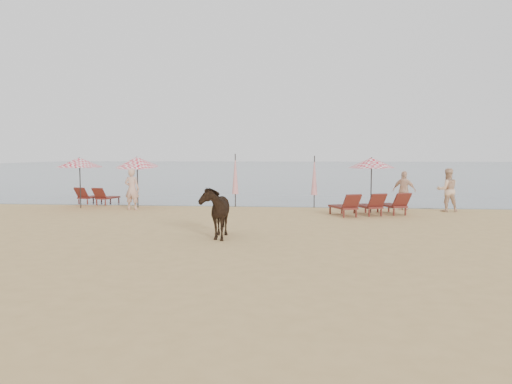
% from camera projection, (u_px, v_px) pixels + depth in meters
% --- Properties ---
extents(ground, '(120.00, 120.00, 0.00)m').
position_uv_depth(ground, '(237.00, 245.00, 13.92)').
color(ground, tan).
rests_on(ground, ground).
extents(sea, '(160.00, 140.00, 0.06)m').
position_uv_depth(sea, '(297.00, 167.00, 93.25)').
color(sea, '#51606B').
rests_on(sea, ground).
extents(lounger_cluster_left, '(1.94, 1.89, 0.59)m').
position_uv_depth(lounger_cluster_left, '(96.00, 196.00, 25.06)').
color(lounger_cluster_left, '#5E2516').
rests_on(lounger_cluster_left, ground).
extents(lounger_cluster_right, '(3.36, 2.71, 0.64)m').
position_uv_depth(lounger_cluster_right, '(370.00, 205.00, 20.53)').
color(lounger_cluster_right, '#5E2516').
rests_on(lounger_cluster_right, ground).
extents(umbrella_open_left_a, '(2.09, 2.09, 2.38)m').
position_uv_depth(umbrella_open_left_a, '(80.00, 162.00, 23.14)').
color(umbrella_open_left_a, black).
rests_on(umbrella_open_left_a, ground).
extents(umbrella_open_left_b, '(1.96, 2.00, 2.50)m').
position_uv_depth(umbrella_open_left_b, '(137.00, 162.00, 23.40)').
color(umbrella_open_left_b, black).
rests_on(umbrella_open_left_b, ground).
extents(umbrella_open_right, '(1.96, 1.96, 2.39)m').
position_uv_depth(umbrella_open_right, '(372.00, 163.00, 21.31)').
color(umbrella_open_right, black).
rests_on(umbrella_open_right, ground).
extents(umbrella_closed_left, '(0.30, 0.30, 2.45)m').
position_uv_depth(umbrella_closed_left, '(314.00, 176.00, 23.48)').
color(umbrella_closed_left, black).
rests_on(umbrella_closed_left, ground).
extents(umbrella_closed_right, '(0.31, 0.31, 2.54)m').
position_uv_depth(umbrella_closed_right, '(235.00, 174.00, 23.81)').
color(umbrella_closed_right, black).
rests_on(umbrella_closed_right, ground).
extents(cow, '(1.09, 1.98, 1.59)m').
position_uv_depth(cow, '(215.00, 212.00, 15.06)').
color(cow, black).
rests_on(cow, ground).
extents(beachgoer_left, '(0.72, 0.50, 1.88)m').
position_uv_depth(beachgoer_left, '(132.00, 189.00, 22.62)').
color(beachgoer_left, tan).
rests_on(beachgoer_left, ground).
extents(beachgoer_right_a, '(0.98, 0.80, 1.91)m').
position_uv_depth(beachgoer_right_a, '(447.00, 190.00, 21.91)').
color(beachgoer_right_a, '#D5A985').
rests_on(beachgoer_right_a, ground).
extents(beachgoer_right_b, '(1.12, 0.86, 1.77)m').
position_uv_depth(beachgoer_right_b, '(404.00, 191.00, 22.42)').
color(beachgoer_right_b, '#DBAC89').
rests_on(beachgoer_right_b, ground).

